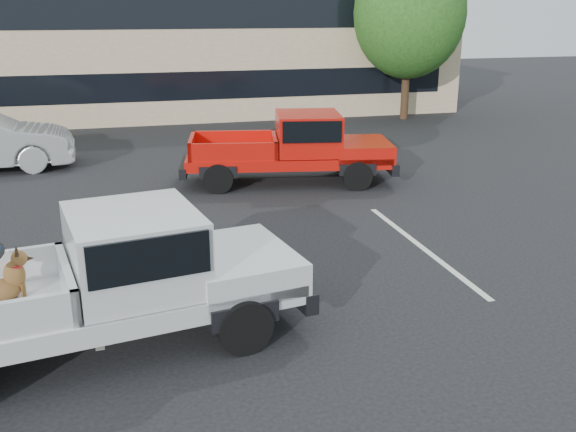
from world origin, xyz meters
name	(u,v)px	position (x,y,z in m)	size (l,w,h in m)	color
ground	(302,309)	(0.00, 0.00, 0.00)	(90.00, 90.00, 0.00)	black
stripe_left	(102,279)	(-3.00, 2.00, 0.00)	(0.12, 5.00, 0.01)	silver
stripe_right	(422,247)	(3.00, 2.00, 0.00)	(0.12, 5.00, 0.01)	silver
motel_building	(217,36)	(2.00, 20.99, 3.21)	(20.40, 8.40, 6.30)	tan
tree_right	(409,13)	(9.00, 16.00, 4.21)	(4.46, 4.46, 6.78)	#332114
tree_back	(286,8)	(6.00, 24.00, 4.41)	(4.68, 4.68, 7.11)	#332114
silver_pickup	(119,273)	(-2.67, -0.37, 1.05)	(5.94, 2.90, 2.06)	black
red_pickup	(302,145)	(2.08, 7.31, 1.00)	(5.82, 2.89, 1.83)	black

